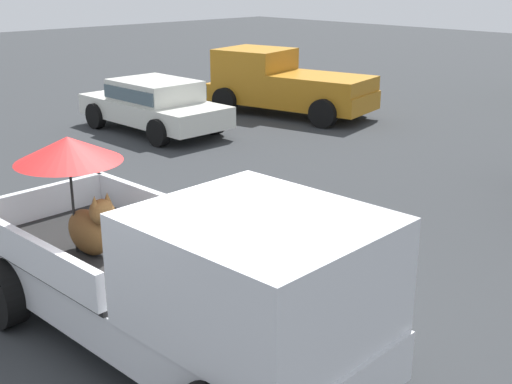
{
  "coord_description": "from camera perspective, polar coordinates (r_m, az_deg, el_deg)",
  "views": [
    {
      "loc": [
        5.3,
        -3.7,
        3.92
      ],
      "look_at": [
        -0.84,
        2.16,
        1.1
      ],
      "focal_mm": 46.6,
      "sensor_mm": 36.0,
      "label": 1
    }
  ],
  "objects": [
    {
      "name": "parked_sedan_near",
      "position": [
        17.24,
        -8.74,
        7.57
      ],
      "size": [
        4.34,
        2.05,
        1.33
      ],
      "rotation": [
        0.0,
        0.0,
        3.16
      ],
      "color": "black",
      "rests_on": "ground"
    },
    {
      "name": "pickup_truck_red",
      "position": [
        19.23,
        2.38,
        9.28
      ],
      "size": [
        5.07,
        2.96,
        1.8
      ],
      "rotation": [
        0.0,
        0.0,
        3.36
      ],
      "color": "black",
      "rests_on": "ground"
    },
    {
      "name": "pickup_truck_main",
      "position": [
        6.79,
        -5.76,
        -7.53
      ],
      "size": [
        5.13,
        2.43,
        2.23
      ],
      "rotation": [
        0.0,
        0.0,
        0.05
      ],
      "color": "black",
      "rests_on": "ground"
    },
    {
      "name": "ground_plane",
      "position": [
        7.56,
        -7.68,
        -13.04
      ],
      "size": [
        80.0,
        80.0,
        0.0
      ],
      "primitive_type": "plane",
      "color": "#2D3033"
    }
  ]
}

